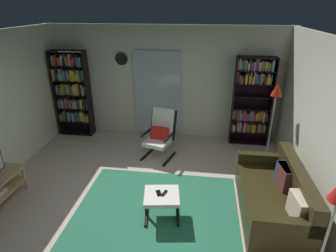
% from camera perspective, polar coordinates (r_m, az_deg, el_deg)
% --- Properties ---
extents(ground_plane, '(7.02, 7.02, 0.00)m').
position_cam_1_polar(ground_plane, '(4.60, -6.03, -16.90)').
color(ground_plane, beige).
extents(wall_back, '(5.60, 0.06, 2.60)m').
position_cam_1_polar(wall_back, '(6.56, -0.65, 8.91)').
color(wall_back, silver).
rests_on(wall_back, ground).
extents(glass_door_panel, '(1.10, 0.01, 2.00)m').
position_cam_1_polar(glass_door_panel, '(6.59, -2.26, 6.71)').
color(glass_door_panel, silver).
extents(area_rug, '(2.55, 2.13, 0.01)m').
position_cam_1_polar(area_rug, '(4.56, -2.39, -17.20)').
color(area_rug, '#297152').
rests_on(area_rug, ground).
extents(bookshelf_near_tv, '(0.82, 0.30, 2.05)m').
position_cam_1_polar(bookshelf_near_tv, '(7.00, -19.14, 6.85)').
color(bookshelf_near_tv, black).
rests_on(bookshelf_near_tv, ground).
extents(bookshelf_near_sofa, '(0.84, 0.30, 2.00)m').
position_cam_1_polar(bookshelf_near_sofa, '(6.43, 16.91, 5.24)').
color(bookshelf_near_sofa, black).
rests_on(bookshelf_near_sofa, ground).
extents(leather_sofa, '(0.85, 1.77, 0.82)m').
position_cam_1_polar(leather_sofa, '(4.63, 21.25, -13.59)').
color(leather_sofa, '#2D2813').
rests_on(leather_sofa, ground).
extents(lounge_armchair, '(0.73, 0.79, 1.02)m').
position_cam_1_polar(lounge_armchair, '(5.77, -1.59, -1.36)').
color(lounge_armchair, black).
rests_on(lounge_armchair, ground).
extents(ottoman, '(0.59, 0.55, 0.41)m').
position_cam_1_polar(ottoman, '(4.27, -1.31, -14.71)').
color(ottoman, white).
rests_on(ottoman, ground).
extents(tv_remote, '(0.09, 0.15, 0.02)m').
position_cam_1_polar(tv_remote, '(4.23, -0.80, -13.69)').
color(tv_remote, black).
rests_on(tv_remote, ottoman).
extents(cell_phone, '(0.12, 0.16, 0.01)m').
position_cam_1_polar(cell_phone, '(4.24, -1.94, -13.69)').
color(cell_phone, black).
rests_on(cell_phone, ottoman).
extents(floor_lamp_by_shelf, '(0.22, 0.22, 1.65)m').
position_cam_1_polar(floor_lamp_by_shelf, '(5.65, 21.41, 5.45)').
color(floor_lamp_by_shelf, '#A5A5AD').
rests_on(floor_lamp_by_shelf, ground).
extents(wall_clock, '(0.29, 0.03, 0.29)m').
position_cam_1_polar(wall_clock, '(6.58, -9.60, 13.55)').
color(wall_clock, silver).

